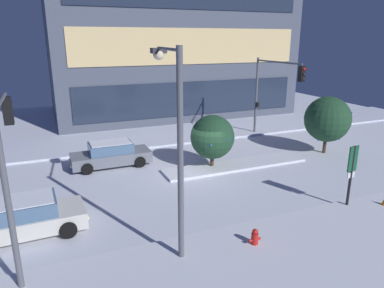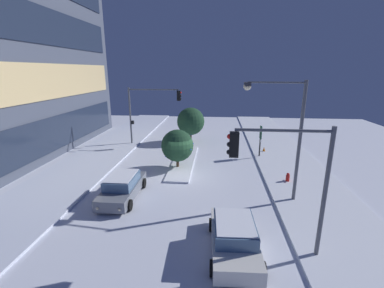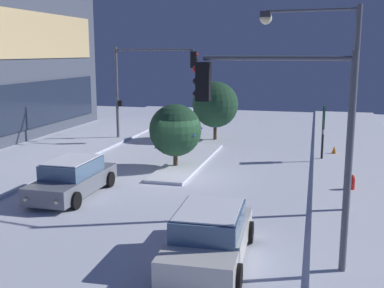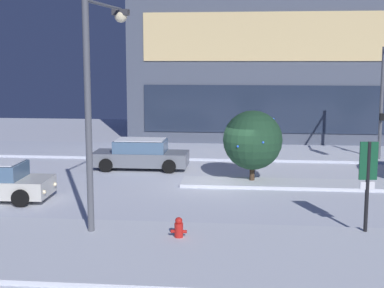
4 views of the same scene
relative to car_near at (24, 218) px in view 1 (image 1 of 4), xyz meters
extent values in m
plane|color=silver|center=(8.82, 3.20, -0.71)|extent=(52.00, 52.00, 0.00)
cube|color=silver|center=(8.82, -5.31, -0.64)|extent=(52.00, 5.20, 0.14)
cube|color=silver|center=(8.82, 11.70, -0.64)|extent=(52.00, 5.20, 0.14)
cube|color=silver|center=(11.46, 3.63, -0.64)|extent=(9.00, 1.80, 0.14)
cube|color=#232D42|center=(13.46, 15.32, 1.55)|extent=(20.68, 0.10, 3.01)
cube|color=#F2D18C|center=(13.46, 15.32, 6.06)|extent=(20.68, 0.10, 3.01)
cube|color=silver|center=(0.00, 0.00, -0.18)|extent=(4.59, 2.08, 0.66)
cube|color=slate|center=(0.00, 0.00, 0.43)|extent=(2.51, 1.81, 0.60)
cube|color=white|center=(0.00, 0.00, 0.76)|extent=(2.32, 1.69, 0.04)
sphere|color=#F9E5B2|center=(2.25, 0.74, -0.22)|extent=(0.16, 0.16, 0.16)
sphere|color=#F9E5B2|center=(2.30, -0.57, -0.22)|extent=(0.16, 0.16, 0.16)
cylinder|color=black|center=(1.45, 1.01, -0.38)|extent=(0.67, 0.24, 0.66)
cylinder|color=black|center=(1.53, -0.90, -0.38)|extent=(0.67, 0.24, 0.66)
cube|color=slate|center=(4.55, 6.61, -0.18)|extent=(4.66, 1.82, 0.66)
cube|color=slate|center=(4.55, 6.61, 0.43)|extent=(2.52, 1.63, 0.60)
cube|color=white|center=(4.55, 6.61, 0.76)|extent=(2.33, 1.52, 0.04)
sphere|color=#F9E5B2|center=(2.21, 5.98, -0.22)|extent=(0.16, 0.16, 0.16)
sphere|color=#F9E5B2|center=(2.21, 7.21, -0.22)|extent=(0.16, 0.16, 0.16)
cylinder|color=black|center=(3.02, 5.70, -0.38)|extent=(0.66, 0.22, 0.66)
cylinder|color=black|center=(3.01, 7.50, -0.38)|extent=(0.66, 0.22, 0.66)
cylinder|color=black|center=(6.09, 5.72, -0.38)|extent=(0.66, 0.22, 0.66)
cylinder|color=black|center=(6.08, 7.52, -0.38)|extent=(0.66, 0.22, 0.66)
cylinder|color=#565960|center=(-0.03, -3.51, 2.15)|extent=(0.18, 0.18, 5.71)
cylinder|color=#565960|center=(-0.03, -1.66, 4.80)|extent=(0.12, 3.68, 0.12)
cube|color=black|center=(-0.03, 0.18, 4.20)|extent=(0.32, 0.36, 1.00)
sphere|color=red|center=(-0.03, 0.37, 4.52)|extent=(0.20, 0.20, 0.20)
sphere|color=black|center=(-0.03, 0.37, 4.20)|extent=(0.20, 0.20, 0.20)
sphere|color=black|center=(-0.03, 0.37, 3.88)|extent=(0.20, 0.20, 0.20)
cylinder|color=#565960|center=(16.74, 9.90, 2.30)|extent=(0.18, 0.18, 6.02)
cylinder|color=#565960|center=(16.74, 7.32, 5.11)|extent=(0.12, 5.17, 0.12)
cube|color=black|center=(16.74, 4.74, 4.51)|extent=(0.32, 0.36, 1.00)
sphere|color=red|center=(16.74, 4.55, 4.83)|extent=(0.20, 0.20, 0.20)
sphere|color=black|center=(16.74, 4.55, 4.51)|extent=(0.20, 0.20, 0.20)
sphere|color=black|center=(16.74, 4.55, 4.19)|extent=(0.20, 0.20, 0.20)
cube|color=black|center=(16.74, 9.68, 1.69)|extent=(0.20, 0.24, 0.36)
cylinder|color=#565960|center=(5.04, -3.91, 2.90)|extent=(0.20, 0.20, 7.22)
cylinder|color=#565960|center=(5.21, -2.36, 6.36)|extent=(0.44, 3.11, 0.10)
cube|color=#333338|center=(5.38, -0.81, 6.26)|extent=(0.56, 0.36, 0.20)
sphere|color=#F9E5B2|center=(5.38, -0.81, 6.13)|extent=(0.44, 0.44, 0.44)
cylinder|color=red|center=(7.80, -4.24, -0.43)|extent=(0.26, 0.26, 0.57)
sphere|color=red|center=(7.80, -4.24, -0.07)|extent=(0.22, 0.22, 0.22)
cylinder|color=red|center=(7.62, -4.24, -0.40)|extent=(0.12, 0.10, 0.10)
cylinder|color=red|center=(7.98, -4.24, -0.40)|extent=(0.12, 0.10, 0.10)
cylinder|color=black|center=(13.44, -3.11, 0.75)|extent=(0.12, 0.12, 2.93)
cube|color=#144C2D|center=(13.44, -3.11, 1.63)|extent=(0.55, 0.12, 1.17)
cube|color=white|center=(13.44, -3.11, 0.87)|extent=(0.44, 0.10, 0.24)
cylinder|color=#473323|center=(10.01, 3.94, -0.30)|extent=(0.22, 0.22, 0.82)
sphere|color=#1E4228|center=(10.01, 3.94, 1.20)|extent=(2.58, 2.58, 2.58)
sphere|color=blue|center=(9.66, 4.86, 0.35)|extent=(0.10, 0.10, 0.10)
sphere|color=blue|center=(10.90, 4.28, 2.09)|extent=(0.10, 0.10, 0.10)
sphere|color=blue|center=(10.92, 4.87, 1.06)|extent=(0.10, 0.10, 0.10)
sphere|color=blue|center=(10.43, 2.71, 1.29)|extent=(0.10, 0.10, 0.10)
sphere|color=blue|center=(9.39, 2.80, 1.08)|extent=(0.10, 0.10, 0.10)
cylinder|color=#473323|center=(18.30, 3.67, -0.19)|extent=(0.22, 0.22, 1.04)
sphere|color=#1E4228|center=(18.30, 3.67, 1.61)|extent=(3.00, 3.00, 3.00)
sphere|color=blue|center=(19.70, 3.09, 1.54)|extent=(0.10, 0.10, 0.10)
sphere|color=blue|center=(17.60, 3.58, 0.26)|extent=(0.10, 0.10, 0.10)
sphere|color=blue|center=(19.13, 3.41, 0.36)|extent=(0.10, 0.10, 0.10)
sphere|color=blue|center=(19.25, 2.63, 2.17)|extent=(0.10, 0.10, 0.10)
sphere|color=blue|center=(18.64, 2.80, 0.41)|extent=(0.10, 0.10, 0.10)
camera|label=1|loc=(1.25, -13.94, 6.68)|focal=33.15mm
camera|label=2|loc=(-10.17, 0.90, 7.03)|focal=24.83mm
camera|label=3|loc=(-12.03, -2.64, 4.94)|focal=44.47mm
camera|label=4|loc=(9.81, -20.09, 4.66)|focal=52.16mm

